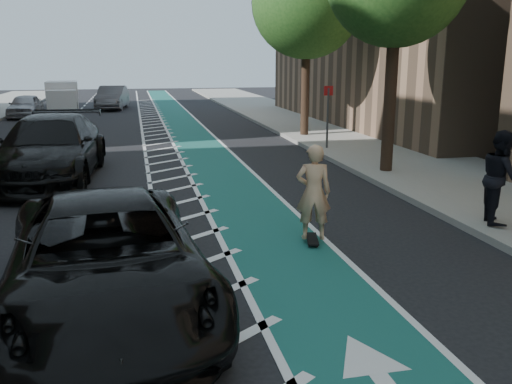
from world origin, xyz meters
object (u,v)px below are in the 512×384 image
object	(u,v)px
skateboarder	(313,192)
barrel_a	(34,175)
suv_far	(50,149)
suv_near	(106,259)

from	to	relation	value
skateboarder	barrel_a	bearing A→B (deg)	-30.02
suv_far	barrel_a	world-z (taller)	suv_far
suv_near	barrel_a	world-z (taller)	suv_near
skateboarder	suv_near	bearing A→B (deg)	44.05
skateboarder	suv_far	size ratio (longest dim) A/B	0.29
skateboarder	suv_far	xyz separation A→B (m)	(-5.65, 7.02, -0.08)
suv_near	suv_far	world-z (taller)	suv_far
suv_far	barrel_a	distance (m)	1.45
skateboarder	barrel_a	distance (m)	8.23
skateboarder	suv_far	distance (m)	9.02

